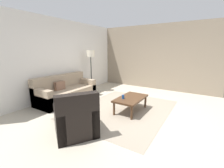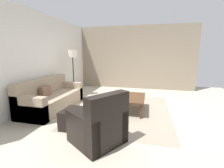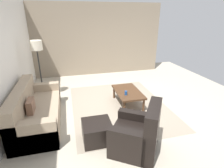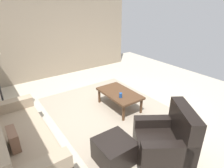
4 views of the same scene
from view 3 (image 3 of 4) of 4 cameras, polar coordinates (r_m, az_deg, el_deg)
The scene contains 10 objects.
ground_plane at distance 4.94m, azimuth 2.24°, elevation -6.94°, with size 8.00×8.00×0.00m, color #B2A893.
rear_partition at distance 4.47m, azimuth -31.59°, elevation 6.01°, with size 6.00×0.12×2.80m, color silver.
stone_feature_panel at distance 7.33m, azimuth -4.49°, elevation 13.99°, with size 0.12×5.20×2.80m, color gray.
area_rug at distance 4.94m, azimuth 2.24°, elevation -6.90°, with size 3.17×2.51×0.01m, color gray.
couch_main at distance 4.41m, azimuth -23.83°, elevation -8.28°, with size 2.09×0.89×0.88m.
armchair_leather at distance 3.36m, azimuth 8.68°, elevation -16.27°, with size 1.11×1.11×0.95m.
ottoman at distance 3.62m, azimuth -4.85°, elevation -15.09°, with size 0.56×0.56×0.40m, color black.
coffee_table at distance 4.85m, azimuth 5.14°, elevation -2.82°, with size 1.10×0.64×0.41m.
cup at distance 4.58m, azimuth 4.51°, elevation -2.89°, with size 0.07×0.07×0.11m, color #1E478C.
lamp_standing at distance 5.32m, azimuth -23.04°, elevation 9.62°, with size 0.32×0.32×1.71m.
Camera 3 is at (-4.15, 1.27, 2.35)m, focal length 28.31 mm.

